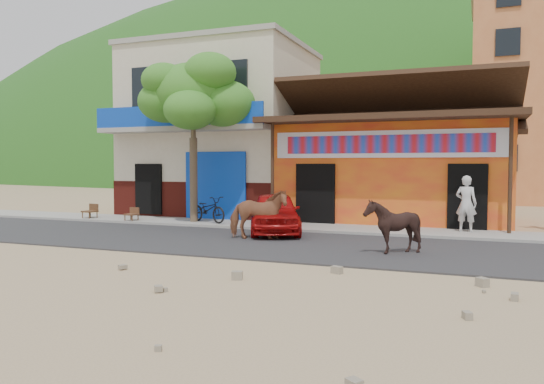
# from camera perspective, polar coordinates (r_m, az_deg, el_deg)

# --- Properties ---
(ground) EXTENTS (120.00, 120.00, 0.00)m
(ground) POSITION_cam_1_polar(r_m,az_deg,el_deg) (12.11, -3.03, -7.37)
(ground) COLOR #9E825B
(ground) RESTS_ON ground
(road) EXTENTS (60.00, 5.00, 0.04)m
(road) POSITION_cam_1_polar(r_m,az_deg,el_deg) (14.39, 1.10, -5.63)
(road) COLOR #28282B
(road) RESTS_ON ground
(sidewalk) EXTENTS (60.00, 2.00, 0.12)m
(sidewalk) POSITION_cam_1_polar(r_m,az_deg,el_deg) (17.68, 5.03, -3.90)
(sidewalk) COLOR gray
(sidewalk) RESTS_ON ground
(dance_club) EXTENTS (8.00, 6.00, 3.60)m
(dance_club) POSITION_cam_1_polar(r_m,az_deg,el_deg) (21.06, 13.37, 1.89)
(dance_club) COLOR orange
(dance_club) RESTS_ON ground
(cafe_building) EXTENTS (7.00, 6.00, 7.00)m
(cafe_building) POSITION_cam_1_polar(r_m,az_deg,el_deg) (23.34, -5.25, 6.23)
(cafe_building) COLOR beige
(cafe_building) RESTS_ON ground
(hillside) EXTENTS (100.00, 40.00, 24.00)m
(hillside) POSITION_cam_1_polar(r_m,az_deg,el_deg) (81.59, 17.98, 9.77)
(hillside) COLOR #194C14
(hillside) RESTS_ON ground
(tree) EXTENTS (3.00, 3.00, 6.00)m
(tree) POSITION_cam_1_polar(r_m,az_deg,el_deg) (19.20, -8.46, 5.78)
(tree) COLOR #2D721E
(tree) RESTS_ON sidewalk
(cow_tan) EXTENTS (1.83, 1.23, 1.42)m
(cow_tan) POSITION_cam_1_polar(r_m,az_deg,el_deg) (15.13, -1.49, -2.42)
(cow_tan) COLOR #9C5F3E
(cow_tan) RESTS_ON road
(cow_dark) EXTENTS (1.28, 1.16, 1.31)m
(cow_dark) POSITION_cam_1_polar(r_m,az_deg,el_deg) (13.04, 12.84, -3.60)
(cow_dark) COLOR black
(cow_dark) RESTS_ON road
(red_car) EXTENTS (2.81, 4.01, 1.27)m
(red_car) POSITION_cam_1_polar(r_m,az_deg,el_deg) (16.56, 0.30, -2.21)
(red_car) COLOR #B00C0C
(red_car) RESTS_ON road
(scooter) EXTENTS (1.87, 1.20, 0.93)m
(scooter) POSITION_cam_1_polar(r_m,az_deg,el_deg) (18.89, -6.93, -1.87)
(scooter) COLOR black
(scooter) RESTS_ON sidewalk
(pedestrian) EXTENTS (0.70, 0.54, 1.72)m
(pedestrian) POSITION_cam_1_polar(r_m,az_deg,el_deg) (17.23, 20.15, -1.17)
(pedestrian) COLOR silver
(pedestrian) RESTS_ON sidewalk
(cafe_chair_left) EXTENTS (0.44, 0.44, 0.89)m
(cafe_chair_left) POSITION_cam_1_polar(r_m,az_deg,el_deg) (20.09, -14.89, -1.72)
(cafe_chair_left) COLOR #4B3119
(cafe_chair_left) RESTS_ON sidewalk
(cafe_chair_right) EXTENTS (0.53, 0.53, 1.01)m
(cafe_chair_right) POSITION_cam_1_polar(r_m,az_deg,el_deg) (21.50, -19.03, -1.32)
(cafe_chair_right) COLOR #4D2519
(cafe_chair_right) RESTS_ON sidewalk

